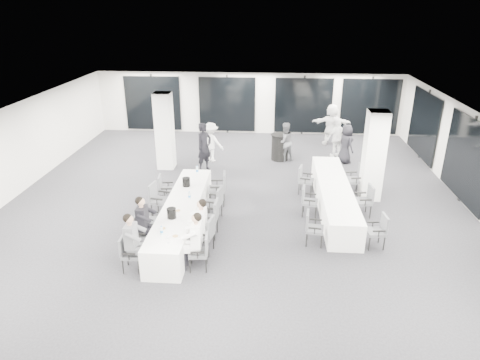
% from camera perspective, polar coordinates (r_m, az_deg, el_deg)
% --- Properties ---
extents(room, '(14.04, 16.04, 2.84)m').
position_cam_1_polar(room, '(13.40, 3.35, 3.67)').
color(room, black).
rests_on(room, ground).
extents(column_left, '(0.60, 0.60, 2.80)m').
position_cam_1_polar(column_left, '(15.85, -10.02, 6.43)').
color(column_left, white).
rests_on(column_left, floor).
extents(column_right, '(0.60, 0.60, 2.80)m').
position_cam_1_polar(column_right, '(13.66, 17.40, 3.08)').
color(column_right, white).
rests_on(column_right, floor).
extents(banquet_table_main, '(0.90, 5.00, 0.75)m').
position_cam_1_polar(banquet_table_main, '(11.74, -7.71, -4.73)').
color(banquet_table_main, white).
rests_on(banquet_table_main, floor).
extents(banquet_table_side, '(0.90, 5.00, 0.75)m').
position_cam_1_polar(banquet_table_side, '(13.04, 12.41, -2.18)').
color(banquet_table_side, white).
rests_on(banquet_table_side, floor).
extents(cocktail_table, '(0.74, 0.74, 1.03)m').
position_cam_1_polar(cocktail_table, '(16.76, 5.34, 4.42)').
color(cocktail_table, black).
rests_on(cocktail_table, floor).
extents(chair_main_left_near, '(0.44, 0.49, 0.86)m').
position_cam_1_polar(chair_main_left_near, '(10.19, -14.65, -9.17)').
color(chair_main_left_near, '#4E5056').
rests_on(chair_main_left_near, floor).
extents(chair_main_left_second, '(0.48, 0.53, 0.87)m').
position_cam_1_polar(chair_main_left_second, '(10.92, -13.20, -6.67)').
color(chair_main_left_second, '#4E5056').
rests_on(chair_main_left_second, floor).
extents(chair_main_left_mid, '(0.46, 0.51, 0.87)m').
position_cam_1_polar(chair_main_left_mid, '(11.51, -12.21, -4.98)').
color(chair_main_left_mid, '#4E5056').
rests_on(chair_main_left_mid, floor).
extents(chair_main_left_fourth, '(0.58, 0.62, 0.99)m').
position_cam_1_polar(chair_main_left_fourth, '(12.46, -10.89, -2.32)').
color(chair_main_left_fourth, '#4E5056').
rests_on(chair_main_left_fourth, floor).
extents(chair_main_left_far, '(0.52, 0.56, 0.92)m').
position_cam_1_polar(chair_main_left_far, '(13.16, -10.02, -1.04)').
color(chair_main_left_far, '#4E5056').
rests_on(chair_main_left_far, floor).
extents(chair_main_right_near, '(0.48, 0.52, 0.87)m').
position_cam_1_polar(chair_main_right_near, '(9.94, -5.17, -9.25)').
color(chair_main_right_near, '#4E5056').
rests_on(chair_main_right_near, floor).
extents(chair_main_right_second, '(0.56, 0.60, 0.96)m').
position_cam_1_polar(chair_main_right_second, '(10.50, -4.55, -7.03)').
color(chair_main_right_second, '#4E5056').
rests_on(chair_main_right_second, floor).
extents(chair_main_right_mid, '(0.54, 0.60, 1.03)m').
position_cam_1_polar(chair_main_right_mid, '(11.17, -3.92, -4.85)').
color(chair_main_right_mid, '#4E5056').
rests_on(chair_main_right_mid, floor).
extents(chair_main_right_fourth, '(0.58, 0.61, 0.97)m').
position_cam_1_polar(chair_main_right_fourth, '(12.05, -3.32, -2.86)').
color(chair_main_right_fourth, '#4E5056').
rests_on(chair_main_right_fourth, floor).
extents(chair_main_right_far, '(0.56, 0.61, 1.02)m').
position_cam_1_polar(chair_main_right_far, '(12.94, -2.73, -0.85)').
color(chair_main_right_far, '#4E5056').
rests_on(chair_main_right_far, floor).
extents(chair_side_left_near, '(0.50, 0.54, 0.88)m').
position_cam_1_polar(chair_side_left_near, '(11.01, 9.58, -6.08)').
color(chair_side_left_near, '#4E5056').
rests_on(chair_side_left_near, floor).
extents(chair_side_left_mid, '(0.50, 0.54, 0.88)m').
position_cam_1_polar(chair_side_left_mid, '(12.43, 8.98, -2.55)').
color(chair_side_left_mid, '#4E5056').
rests_on(chair_side_left_mid, floor).
extents(chair_side_left_far, '(0.55, 0.57, 0.90)m').
position_cam_1_polar(chair_side_left_far, '(13.85, 8.52, 0.25)').
color(chair_side_left_far, '#4E5056').
rests_on(chair_side_left_far, floor).
extents(chair_side_right_near, '(0.49, 0.53, 0.88)m').
position_cam_1_polar(chair_side_right_near, '(11.27, 18.02, -6.23)').
color(chair_side_right_near, '#4E5056').
rests_on(chair_side_right_near, floor).
extents(chair_side_right_mid, '(0.52, 0.57, 0.93)m').
position_cam_1_polar(chair_side_right_mid, '(12.76, 16.40, -2.40)').
color(chair_side_right_mid, '#4E5056').
rests_on(chair_side_right_mid, floor).
extents(chair_side_right_far, '(0.58, 0.62, 0.99)m').
position_cam_1_polar(chair_side_right_far, '(14.12, 15.26, 0.34)').
color(chair_side_right_far, '#4E5056').
rests_on(chair_side_right_far, floor).
extents(seated_guest_a, '(0.50, 0.38, 1.44)m').
position_cam_1_polar(seated_guest_a, '(9.98, -13.96, -7.65)').
color(seated_guest_a, '#5A5C61').
rests_on(seated_guest_a, floor).
extents(seated_guest_b, '(0.50, 0.38, 1.44)m').
position_cam_1_polar(seated_guest_b, '(10.72, -12.55, -5.26)').
color(seated_guest_b, black).
rests_on(seated_guest_b, floor).
extents(seated_guest_c, '(0.50, 0.38, 1.44)m').
position_cam_1_polar(seated_guest_c, '(9.80, -6.16, -7.65)').
color(seated_guest_c, white).
rests_on(seated_guest_c, floor).
extents(seated_guest_d, '(0.50, 0.38, 1.44)m').
position_cam_1_polar(seated_guest_d, '(10.41, -5.49, -5.68)').
color(seated_guest_d, white).
rests_on(seated_guest_d, floor).
extents(standing_guest_a, '(0.92, 0.95, 2.03)m').
position_cam_1_polar(standing_guest_a, '(15.47, -4.80, 4.80)').
color(standing_guest_a, black).
rests_on(standing_guest_a, floor).
extents(standing_guest_b, '(0.97, 0.81, 1.72)m').
position_cam_1_polar(standing_guest_b, '(16.57, 5.99, 5.42)').
color(standing_guest_b, '#5A5C61').
rests_on(standing_guest_b, floor).
extents(standing_guest_c, '(1.24, 0.89, 1.73)m').
position_cam_1_polar(standing_guest_c, '(16.46, -3.89, 5.39)').
color(standing_guest_c, white).
rests_on(standing_guest_c, floor).
extents(standing_guest_d, '(1.18, 0.95, 1.75)m').
position_cam_1_polar(standing_guest_d, '(17.32, 12.86, 5.79)').
color(standing_guest_d, white).
rests_on(standing_guest_d, floor).
extents(standing_guest_e, '(0.80, 0.95, 1.69)m').
position_cam_1_polar(standing_guest_e, '(16.77, 13.97, 5.02)').
color(standing_guest_e, black).
rests_on(standing_guest_e, floor).
extents(standing_guest_f, '(1.88, 0.84, 2.00)m').
position_cam_1_polar(standing_guest_f, '(18.89, 12.11, 7.63)').
color(standing_guest_f, white).
rests_on(standing_guest_f, floor).
extents(standing_guest_h, '(0.79, 1.05, 1.96)m').
position_cam_1_polar(standing_guest_h, '(14.75, 17.10, 2.81)').
color(standing_guest_h, '#5A5C61').
rests_on(standing_guest_h, floor).
extents(ice_bucket_near, '(0.23, 0.23, 0.26)m').
position_cam_1_polar(ice_bucket_near, '(10.79, -9.12, -4.40)').
color(ice_bucket_near, black).
rests_on(ice_bucket_near, banquet_table_main).
extents(ice_bucket_far, '(0.23, 0.23, 0.26)m').
position_cam_1_polar(ice_bucket_far, '(12.57, -7.18, -0.26)').
color(ice_bucket_far, black).
rests_on(ice_bucket_far, banquet_table_main).
extents(water_bottle_a, '(0.07, 0.07, 0.21)m').
position_cam_1_polar(water_bottle_a, '(10.09, -10.42, -6.66)').
color(water_bottle_a, silver).
rests_on(water_bottle_a, banquet_table_main).
extents(water_bottle_b, '(0.07, 0.07, 0.21)m').
position_cam_1_polar(water_bottle_b, '(11.74, -6.76, -2.08)').
color(water_bottle_b, silver).
rests_on(water_bottle_b, banquet_table_main).
extents(water_bottle_c, '(0.08, 0.08, 0.24)m').
position_cam_1_polar(water_bottle_c, '(13.46, -5.73, 1.34)').
color(water_bottle_c, silver).
rests_on(water_bottle_c, banquet_table_main).
extents(plate_a, '(0.21, 0.21, 0.03)m').
position_cam_1_polar(plate_a, '(10.38, -10.23, -6.38)').
color(plate_a, white).
rests_on(plate_a, banquet_table_main).
extents(plate_b, '(0.22, 0.22, 0.03)m').
position_cam_1_polar(plate_b, '(10.01, -8.62, -7.42)').
color(plate_b, white).
rests_on(plate_b, banquet_table_main).
extents(plate_c, '(0.21, 0.21, 0.03)m').
position_cam_1_polar(plate_c, '(11.16, -8.27, -4.07)').
color(plate_c, white).
rests_on(plate_c, banquet_table_main).
extents(wine_glass, '(0.07, 0.07, 0.18)m').
position_cam_1_polar(wine_glass, '(9.73, -9.58, -7.59)').
color(wine_glass, silver).
rests_on(wine_glass, banquet_table_main).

